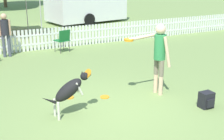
{
  "coord_description": "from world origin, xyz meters",
  "views": [
    {
      "loc": [
        -2.99,
        -5.59,
        2.95
      ],
      "look_at": [
        0.03,
        0.35,
        0.84
      ],
      "focal_mm": 50.0,
      "sensor_mm": 36.0,
      "label": 1
    }
  ],
  "objects_px": {
    "frisbee_near_dog": "(69,97)",
    "handler_person": "(159,51)",
    "folding_chair_center": "(63,39)",
    "equipment_trailer": "(86,1)",
    "backpack_on_grass": "(206,100)",
    "leaping_dog": "(70,89)",
    "spectator_standing": "(5,31)",
    "frisbee_near_handler": "(105,97)"
  },
  "relations": [
    {
      "from": "frisbee_near_dog",
      "to": "spectator_standing",
      "type": "bearing_deg",
      "value": 98.47
    },
    {
      "from": "frisbee_near_handler",
      "to": "folding_chair_center",
      "type": "relative_size",
      "value": 0.26
    },
    {
      "from": "leaping_dog",
      "to": "backpack_on_grass",
      "type": "relative_size",
      "value": 3.08
    },
    {
      "from": "leaping_dog",
      "to": "equipment_trailer",
      "type": "height_order",
      "value": "equipment_trailer"
    },
    {
      "from": "equipment_trailer",
      "to": "handler_person",
      "type": "bearing_deg",
      "value": -113.67
    },
    {
      "from": "leaping_dog",
      "to": "folding_chair_center",
      "type": "bearing_deg",
      "value": 159.19
    },
    {
      "from": "folding_chair_center",
      "to": "backpack_on_grass",
      "type": "bearing_deg",
      "value": 86.05
    },
    {
      "from": "backpack_on_grass",
      "to": "handler_person",
      "type": "bearing_deg",
      "value": 113.33
    },
    {
      "from": "frisbee_near_handler",
      "to": "leaping_dog",
      "type": "bearing_deg",
      "value": -153.43
    },
    {
      "from": "leaping_dog",
      "to": "equipment_trailer",
      "type": "xyz_separation_m",
      "value": [
        5.27,
        11.87,
        0.7
      ]
    },
    {
      "from": "folding_chair_center",
      "to": "frisbee_near_dog",
      "type": "bearing_deg",
      "value": 58.16
    },
    {
      "from": "spectator_standing",
      "to": "equipment_trailer",
      "type": "height_order",
      "value": "equipment_trailer"
    },
    {
      "from": "frisbee_near_dog",
      "to": "folding_chair_center",
      "type": "distance_m",
      "value": 4.64
    },
    {
      "from": "leaping_dog",
      "to": "spectator_standing",
      "type": "height_order",
      "value": "spectator_standing"
    },
    {
      "from": "handler_person",
      "to": "leaping_dog",
      "type": "distance_m",
      "value": 2.42
    },
    {
      "from": "frisbee_near_dog",
      "to": "handler_person",
      "type": "bearing_deg",
      "value": -19.87
    },
    {
      "from": "frisbee_near_dog",
      "to": "backpack_on_grass",
      "type": "distance_m",
      "value": 3.24
    },
    {
      "from": "leaping_dog",
      "to": "folding_chair_center",
      "type": "xyz_separation_m",
      "value": [
        1.62,
        5.33,
        -0.06
      ]
    },
    {
      "from": "leaping_dog",
      "to": "backpack_on_grass",
      "type": "height_order",
      "value": "leaping_dog"
    },
    {
      "from": "leaping_dog",
      "to": "equipment_trailer",
      "type": "bearing_deg",
      "value": 152.16
    },
    {
      "from": "spectator_standing",
      "to": "frisbee_near_dog",
      "type": "bearing_deg",
      "value": 104.83
    },
    {
      "from": "frisbee_near_handler",
      "to": "equipment_trailer",
      "type": "relative_size",
      "value": 0.04
    },
    {
      "from": "folding_chair_center",
      "to": "equipment_trailer",
      "type": "xyz_separation_m",
      "value": [
        3.65,
        6.54,
        0.76
      ]
    },
    {
      "from": "frisbee_near_dog",
      "to": "backpack_on_grass",
      "type": "height_order",
      "value": "backpack_on_grass"
    },
    {
      "from": "handler_person",
      "to": "backpack_on_grass",
      "type": "height_order",
      "value": "handler_person"
    },
    {
      "from": "backpack_on_grass",
      "to": "spectator_standing",
      "type": "bearing_deg",
      "value": 116.31
    },
    {
      "from": "folding_chair_center",
      "to": "leaping_dog",
      "type": "bearing_deg",
      "value": 58.04
    },
    {
      "from": "leaping_dog",
      "to": "frisbee_near_dog",
      "type": "height_order",
      "value": "leaping_dog"
    },
    {
      "from": "leaping_dog",
      "to": "frisbee_near_handler",
      "type": "bearing_deg",
      "value": 112.67
    },
    {
      "from": "frisbee_near_dog",
      "to": "folding_chair_center",
      "type": "height_order",
      "value": "folding_chair_center"
    },
    {
      "from": "backpack_on_grass",
      "to": "spectator_standing",
      "type": "relative_size",
      "value": 0.24
    },
    {
      "from": "leaping_dog",
      "to": "folding_chair_center",
      "type": "distance_m",
      "value": 5.57
    },
    {
      "from": "leaping_dog",
      "to": "spectator_standing",
      "type": "distance_m",
      "value": 5.62
    },
    {
      "from": "frisbee_near_dog",
      "to": "spectator_standing",
      "type": "relative_size",
      "value": 0.14
    },
    {
      "from": "handler_person",
      "to": "frisbee_near_handler",
      "type": "bearing_deg",
      "value": 69.89
    },
    {
      "from": "handler_person",
      "to": "folding_chair_center",
      "type": "xyz_separation_m",
      "value": [
        -0.73,
        5.16,
        -0.59
      ]
    },
    {
      "from": "handler_person",
      "to": "spectator_standing",
      "type": "relative_size",
      "value": 1.13
    },
    {
      "from": "folding_chair_center",
      "to": "equipment_trailer",
      "type": "height_order",
      "value": "equipment_trailer"
    },
    {
      "from": "leaping_dog",
      "to": "spectator_standing",
      "type": "bearing_deg",
      "value": -179.71
    },
    {
      "from": "frisbee_near_handler",
      "to": "frisbee_near_dog",
      "type": "distance_m",
      "value": 0.87
    },
    {
      "from": "backpack_on_grass",
      "to": "spectator_standing",
      "type": "xyz_separation_m",
      "value": [
        -3.28,
        6.63,
        0.76
      ]
    },
    {
      "from": "spectator_standing",
      "to": "leaping_dog",
      "type": "bearing_deg",
      "value": 100.55
    }
  ]
}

